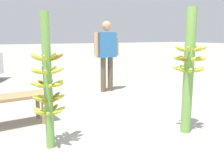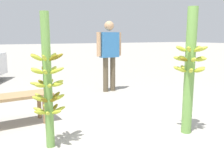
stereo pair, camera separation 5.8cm
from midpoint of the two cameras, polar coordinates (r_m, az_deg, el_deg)
The scene contains 4 objects.
ground_plane at distance 2.83m, azimuth 4.79°, elevation -14.67°, with size 80.00×80.00×0.00m, color #9E998E.
banana_stalk_left at distance 2.75m, azimuth -15.05°, elevation 0.17°, with size 0.37×0.37×1.47m.
banana_stalk_center at distance 3.22m, azimuth 16.64°, elevation 3.26°, with size 0.41×0.41×1.56m.
vendor_person at distance 5.53m, azimuth -1.53°, elevation 7.71°, with size 0.62×0.21×1.55m.
Camera 1 is at (-1.51, -2.07, 1.22)m, focal length 40.00 mm.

